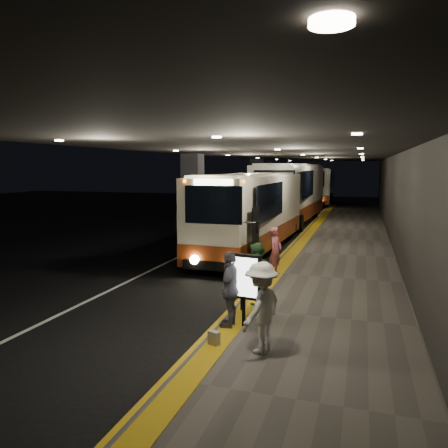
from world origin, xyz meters
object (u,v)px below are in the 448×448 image
Objects in this scene: passenger_boarding at (275,251)px; stanchion_post at (241,289)px; passenger_waiting_grey at (230,289)px; passenger_waiting_white at (261,307)px; info_sign at (244,278)px; coach_main at (253,215)px; passenger_waiting_green at (256,277)px; coach_second at (292,196)px; bag_plain at (214,338)px; bag_polka at (258,323)px; coach_third at (319,187)px.

passenger_boarding reaches higher than stanchion_post.
passenger_boarding is 0.93× the size of passenger_waiting_grey.
passenger_waiting_grey reaches higher than stanchion_post.
passenger_waiting_white is 1.07× the size of info_sign.
coach_main is 9.92m from info_sign.
stanchion_post is at bearing 116.11° from info_sign.
passenger_waiting_green is at bearing 97.57° from info_sign.
coach_second reaches higher than stanchion_post.
passenger_boarding is 5.63× the size of bag_plain.
passenger_boarding is at bearing 162.18° from passenger_waiting_green.
passenger_waiting_grey is at bearing -157.14° from info_sign.
info_sign is (-0.01, -1.18, 0.27)m from passenger_waiting_green.
coach_third is at bearing 93.59° from bag_polka.
passenger_waiting_green is at bearing -73.00° from coach_main.
passenger_waiting_grey is (-1.00, 1.15, -0.02)m from passenger_waiting_white.
bag_plain is at bearing -82.89° from coach_second.
coach_second is at bearing -94.31° from coach_third.
coach_second is at bearing -176.99° from passenger_waiting_grey.
coach_main is 0.96× the size of coach_third.
bag_polka is (0.62, -5.23, -0.64)m from passenger_boarding.
passenger_boarding is at bearing -154.85° from passenger_waiting_white.
coach_third reaches higher than passenger_waiting_white.
passenger_waiting_grey reaches higher than info_sign.
coach_third reaches higher than passenger_boarding.
passenger_waiting_white is at bearing 38.92° from passenger_waiting_grey.
coach_second is at bearing 94.84° from bag_plain.
stanchion_post is (-1.05, 2.32, -0.34)m from passenger_waiting_white.
coach_main reaches higher than passenger_waiting_green.
passenger_waiting_green is (1.98, -35.92, -0.70)m from coach_third.
info_sign reaches higher than bag_plain.
passenger_waiting_white is 4.91× the size of bag_polka.
passenger_boarding is 5.30m from bag_polka.
coach_second reaches higher than passenger_boarding.
passenger_boarding is at bearing 96.81° from bag_polka.
coach_second is at bearing 91.93° from coach_main.
bag_plain is 1.61m from info_sign.
stanchion_post is (-0.05, 2.32, 0.43)m from bag_plain.
info_sign is at bearing -22.21° from passenger_waiting_green.
bag_plain is at bearing -95.86° from info_sign.
coach_main is at bearing 39.08° from passenger_boarding.
passenger_boarding is 6.31m from bag_plain.
passenger_waiting_white is 1.03× the size of passenger_waiting_grey.
coach_second is 16.80m from coach_third.
coach_third reaches higher than stanchion_post.
passenger_waiting_white is 1.26m from bag_plain.
bag_polka is (0.36, -1.36, -0.69)m from passenger_waiting_green.
passenger_waiting_grey is (-0.32, -1.26, 0.01)m from passenger_waiting_green.
coach_third is 37.16m from info_sign.
coach_main reaches higher than passenger_waiting_white.
passenger_waiting_white is at bearing -80.26° from coach_second.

